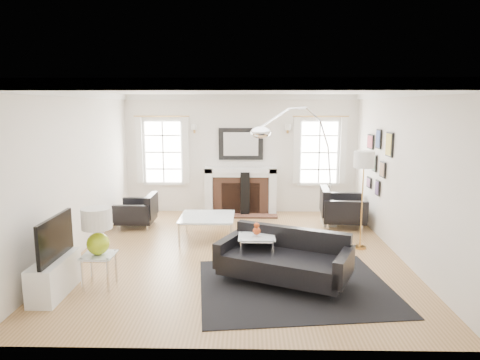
{
  "coord_description": "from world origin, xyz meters",
  "views": [
    {
      "loc": [
        0.18,
        -7.14,
        2.53
      ],
      "look_at": [
        0.03,
        0.3,
        1.24
      ],
      "focal_mm": 32.0,
      "sensor_mm": 36.0,
      "label": 1
    }
  ],
  "objects_px": {
    "fireplace": "(241,191)",
    "coffee_table": "(207,218)",
    "sofa": "(285,260)",
    "armchair_right": "(340,209)",
    "armchair_left": "(139,212)",
    "gourd_lamp": "(97,228)",
    "arc_floor_lamp": "(298,164)"
  },
  "relations": [
    {
      "from": "armchair_right",
      "to": "gourd_lamp",
      "type": "relative_size",
      "value": 1.61
    },
    {
      "from": "armchair_right",
      "to": "fireplace",
      "type": "bearing_deg",
      "value": 154.02
    },
    {
      "from": "fireplace",
      "to": "armchair_left",
      "type": "distance_m",
      "value": 2.45
    },
    {
      "from": "armchair_left",
      "to": "armchair_right",
      "type": "bearing_deg",
      "value": 1.89
    },
    {
      "from": "sofa",
      "to": "armchair_left",
      "type": "bearing_deg",
      "value": 135.38
    },
    {
      "from": "sofa",
      "to": "armchair_left",
      "type": "height_order",
      "value": "sofa"
    },
    {
      "from": "gourd_lamp",
      "to": "arc_floor_lamp",
      "type": "height_order",
      "value": "arc_floor_lamp"
    },
    {
      "from": "gourd_lamp",
      "to": "arc_floor_lamp",
      "type": "distance_m",
      "value": 4.1
    },
    {
      "from": "sofa",
      "to": "gourd_lamp",
      "type": "bearing_deg",
      "value": -174.66
    },
    {
      "from": "gourd_lamp",
      "to": "coffee_table",
      "type": "bearing_deg",
      "value": 59.63
    },
    {
      "from": "armchair_left",
      "to": "coffee_table",
      "type": "distance_m",
      "value": 1.75
    },
    {
      "from": "fireplace",
      "to": "armchair_right",
      "type": "relative_size",
      "value": 1.58
    },
    {
      "from": "armchair_left",
      "to": "coffee_table",
      "type": "height_order",
      "value": "armchair_left"
    },
    {
      "from": "sofa",
      "to": "armchair_right",
      "type": "height_order",
      "value": "armchair_right"
    },
    {
      "from": "fireplace",
      "to": "coffee_table",
      "type": "relative_size",
      "value": 1.66
    },
    {
      "from": "armchair_right",
      "to": "coffee_table",
      "type": "bearing_deg",
      "value": -160.55
    },
    {
      "from": "gourd_lamp",
      "to": "sofa",
      "type": "bearing_deg",
      "value": 5.34
    },
    {
      "from": "armchair_left",
      "to": "fireplace",
      "type": "bearing_deg",
      "value": 28.86
    },
    {
      "from": "sofa",
      "to": "armchair_right",
      "type": "relative_size",
      "value": 1.91
    },
    {
      "from": "sofa",
      "to": "armchair_right",
      "type": "distance_m",
      "value": 3.28
    },
    {
      "from": "sofa",
      "to": "coffee_table",
      "type": "bearing_deg",
      "value": 123.54
    },
    {
      "from": "armchair_left",
      "to": "armchair_right",
      "type": "height_order",
      "value": "armchair_right"
    },
    {
      "from": "sofa",
      "to": "armchair_left",
      "type": "distance_m",
      "value": 4.01
    },
    {
      "from": "coffee_table",
      "to": "arc_floor_lamp",
      "type": "bearing_deg",
      "value": 13.04
    },
    {
      "from": "armchair_left",
      "to": "arc_floor_lamp",
      "type": "relative_size",
      "value": 0.33
    },
    {
      "from": "coffee_table",
      "to": "arc_floor_lamp",
      "type": "height_order",
      "value": "arc_floor_lamp"
    },
    {
      "from": "sofa",
      "to": "coffee_table",
      "type": "xyz_separation_m",
      "value": [
        -1.32,
        1.99,
        0.09
      ]
    },
    {
      "from": "arc_floor_lamp",
      "to": "armchair_right",
      "type": "bearing_deg",
      "value": 29.83
    },
    {
      "from": "fireplace",
      "to": "coffee_table",
      "type": "xyz_separation_m",
      "value": [
        -0.61,
        -2.01,
        -0.12
      ]
    },
    {
      "from": "fireplace",
      "to": "armchair_left",
      "type": "bearing_deg",
      "value": -151.14
    },
    {
      "from": "armchair_right",
      "to": "gourd_lamp",
      "type": "distance_m",
      "value": 5.19
    },
    {
      "from": "fireplace",
      "to": "sofa",
      "type": "xyz_separation_m",
      "value": [
        0.72,
        -4.0,
        -0.21
      ]
    }
  ]
}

